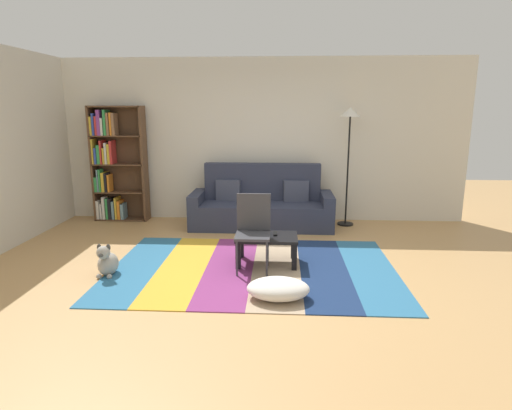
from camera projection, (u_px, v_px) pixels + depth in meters
name	position (u px, v px, depth m)	size (l,w,h in m)	color
ground_plane	(253.00, 271.00, 5.05)	(14.00, 14.00, 0.00)	tan
back_wall	(262.00, 140.00, 7.24)	(6.80, 0.10, 2.70)	silver
left_wall	(0.00, 149.00, 5.67)	(0.10, 5.50, 2.70)	beige
rug	(253.00, 268.00, 5.13)	(3.37, 2.31, 0.01)	teal
couch	(262.00, 206.00, 6.94)	(2.26, 0.80, 1.00)	#2D3347
bookshelf	(113.00, 165.00, 7.23)	(0.90, 0.28, 1.92)	brown
coffee_table	(267.00, 241.00, 5.23)	(0.74, 0.49, 0.35)	black
pouf	(278.00, 289.00, 4.29)	(0.63, 0.44, 0.21)	white
dog	(107.00, 262.00, 4.89)	(0.22, 0.35, 0.40)	#9E998E
standing_lamp	(350.00, 128.00, 6.75)	(0.32, 0.32, 1.90)	black
tv_remote	(275.00, 234.00, 5.27)	(0.04, 0.15, 0.02)	black
folding_chair	(253.00, 226.00, 5.02)	(0.40, 0.40, 0.90)	#38383D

